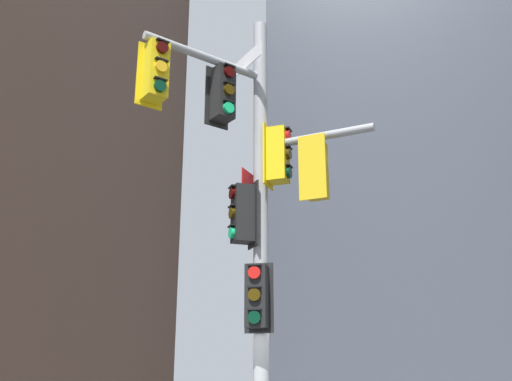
# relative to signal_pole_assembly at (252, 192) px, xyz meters

# --- Properties ---
(signal_pole_assembly) EXTENTS (3.74, 2.25, 8.33)m
(signal_pole_assembly) POSITION_rel_signal_pole_assembly_xyz_m (0.00, 0.00, 0.00)
(signal_pole_assembly) COLOR #9EA0A3
(signal_pole_assembly) RESTS_ON ground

